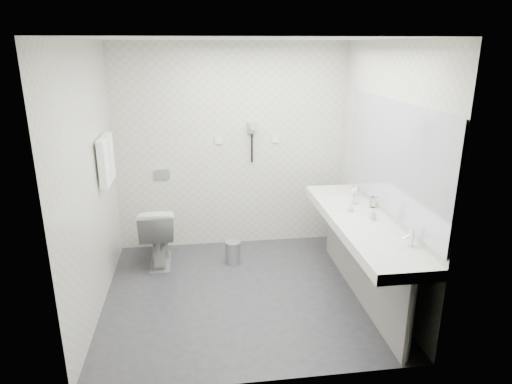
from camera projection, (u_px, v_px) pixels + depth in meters
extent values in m
plane|color=#2C2C31|center=(244.00, 293.00, 4.69)|extent=(2.80, 2.80, 0.00)
plane|color=silver|center=(241.00, 39.00, 3.92)|extent=(2.80, 2.80, 0.00)
plane|color=beige|center=(231.00, 148.00, 5.53)|extent=(2.80, 0.00, 2.80)
plane|color=beige|center=(263.00, 231.00, 3.08)|extent=(2.80, 0.00, 2.80)
plane|color=beige|center=(90.00, 183.00, 4.12)|extent=(0.00, 2.60, 2.60)
plane|color=beige|center=(383.00, 172.00, 4.48)|extent=(0.00, 2.60, 2.60)
cube|color=silver|center=(360.00, 223.00, 4.40)|extent=(0.55, 2.20, 0.10)
cube|color=gray|center=(360.00, 263.00, 4.53)|extent=(0.03, 2.15, 0.75)
cylinder|color=silver|center=(410.00, 323.00, 3.56)|extent=(0.06, 0.06, 0.75)
cylinder|color=silver|center=(332.00, 224.00, 5.52)|extent=(0.06, 0.06, 0.75)
cube|color=#B2BCC6|center=(392.00, 157.00, 4.23)|extent=(0.02, 2.20, 1.05)
ellipsoid|color=silver|center=(388.00, 248.00, 3.78)|extent=(0.40, 0.31, 0.05)
ellipsoid|color=silver|center=(340.00, 198.00, 5.00)|extent=(0.40, 0.31, 0.05)
cylinder|color=silver|center=(411.00, 237.00, 3.77)|extent=(0.04, 0.04, 0.15)
cylinder|color=silver|center=(357.00, 190.00, 5.00)|extent=(0.04, 0.04, 0.15)
imported|color=white|center=(373.00, 214.00, 4.34)|extent=(0.06, 0.06, 0.11)
imported|color=white|center=(350.00, 208.00, 4.56)|extent=(0.07, 0.07, 0.08)
cylinder|color=silver|center=(373.00, 202.00, 4.67)|extent=(0.08, 0.08, 0.11)
cylinder|color=silver|center=(355.00, 199.00, 4.77)|extent=(0.07, 0.07, 0.11)
imported|color=silver|center=(158.00, 234.00, 5.25)|extent=(0.42, 0.72, 0.72)
cube|color=#B2B5BA|center=(162.00, 175.00, 5.50)|extent=(0.18, 0.02, 0.12)
cylinder|color=#B2B5BA|center=(233.00, 253.00, 5.31)|extent=(0.18, 0.18, 0.25)
cylinder|color=#B2B5BA|center=(233.00, 242.00, 5.27)|extent=(0.18, 0.18, 0.02)
cylinder|color=silver|center=(103.00, 139.00, 4.56)|extent=(0.02, 0.62, 0.02)
cube|color=white|center=(104.00, 163.00, 4.49)|extent=(0.07, 0.24, 0.48)
cube|color=white|center=(109.00, 157.00, 4.76)|extent=(0.07, 0.24, 0.48)
cube|color=#929498|center=(252.00, 128.00, 5.45)|extent=(0.10, 0.04, 0.14)
cylinder|color=#929498|center=(252.00, 126.00, 5.38)|extent=(0.08, 0.14, 0.08)
cylinder|color=black|center=(252.00, 148.00, 5.52)|extent=(0.02, 0.02, 0.35)
cube|color=silver|center=(219.00, 140.00, 5.47)|extent=(0.09, 0.02, 0.09)
cube|color=silver|center=(276.00, 139.00, 5.56)|extent=(0.09, 0.02, 0.09)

